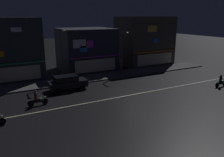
% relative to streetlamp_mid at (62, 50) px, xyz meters
% --- Properties ---
extents(ground_plane, '(140.00, 140.00, 0.00)m').
position_rel_streetlamp_mid_xyz_m(ground_plane, '(5.17, -8.79, -4.05)').
color(ground_plane, black).
extents(lane_divider_stripe, '(34.19, 0.16, 0.01)m').
position_rel_streetlamp_mid_xyz_m(lane_divider_stripe, '(5.17, -8.79, -4.04)').
color(lane_divider_stripe, beige).
rests_on(lane_divider_stripe, ground).
extents(sidewalk_far, '(35.99, 3.65, 0.14)m').
position_rel_streetlamp_mid_xyz_m(sidewalk_far, '(5.17, -0.46, -3.98)').
color(sidewalk_far, '#4C4C4F').
rests_on(sidewalk_far, ground).
extents(storefront_left_block, '(7.43, 8.98, 8.06)m').
position_rel_streetlamp_mid_xyz_m(storefront_left_block, '(-5.63, 5.77, -0.02)').
color(storefront_left_block, '#383A3F').
rests_on(storefront_left_block, ground).
extents(storefront_center_block, '(8.74, 6.79, 8.17)m').
position_rel_streetlamp_mid_xyz_m(storefront_center_block, '(15.96, 4.68, 0.03)').
color(storefront_center_block, '#4C443A').
rests_on(storefront_center_block, ground).
extents(storefront_right_block, '(7.89, 7.51, 6.42)m').
position_rel_streetlamp_mid_xyz_m(storefront_right_block, '(5.16, 5.04, -0.84)').
color(storefront_right_block, '#2D333D').
rests_on(storefront_right_block, ground).
extents(streetlamp_mid, '(0.44, 1.64, 6.56)m').
position_rel_streetlamp_mid_xyz_m(streetlamp_mid, '(0.00, 0.00, 0.00)').
color(streetlamp_mid, '#47494C').
rests_on(streetlamp_mid, sidewalk_far).
extents(streetlamp_east, '(0.44, 1.64, 6.08)m').
position_rel_streetlamp_mid_xyz_m(streetlamp_east, '(8.60, -0.48, -0.25)').
color(streetlamp_east, '#47494C').
rests_on(streetlamp_east, sidewalk_far).
extents(pedestrian_on_sidewalk, '(0.33, 0.33, 1.86)m').
position_rel_streetlamp_mid_xyz_m(pedestrian_on_sidewalk, '(8.44, -0.39, -3.03)').
color(pedestrian_on_sidewalk, brown).
rests_on(pedestrian_on_sidewalk, sidewalk_far).
extents(parked_car_near_kerb, '(4.30, 1.98, 1.67)m').
position_rel_streetlamp_mid_xyz_m(parked_car_near_kerb, '(-0.67, -3.80, -3.18)').
color(parked_car_near_kerb, black).
rests_on(parked_car_near_kerb, ground).
extents(motorcycle_lead, '(1.90, 0.60, 1.52)m').
position_rel_streetlamp_mid_xyz_m(motorcycle_lead, '(15.93, -11.27, -3.41)').
color(motorcycle_lead, black).
rests_on(motorcycle_lead, ground).
extents(motorcycle_following, '(1.90, 0.60, 1.52)m').
position_rel_streetlamp_mid_xyz_m(motorcycle_following, '(-4.65, -7.17, -3.41)').
color(motorcycle_following, black).
rests_on(motorcycle_following, ground).
extents(traffic_cone, '(0.36, 0.36, 0.55)m').
position_rel_streetlamp_mid_xyz_m(traffic_cone, '(-0.03, -3.09, -3.77)').
color(traffic_cone, orange).
rests_on(traffic_cone, ground).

